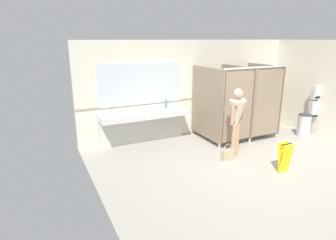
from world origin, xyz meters
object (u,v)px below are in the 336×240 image
object	(u,v)px
trash_bin	(304,125)
soap_dispenser	(166,105)
person_standing	(237,115)
wet_floor_sign	(285,157)
paper_towel_dispenser_lower	(315,109)
paper_towel_dispenser_upper	(317,92)
handbag	(228,154)
paper_cup	(170,108)

from	to	relation	value
trash_bin	soap_dispenser	size ratio (longest dim) A/B	2.98
person_standing	wet_floor_sign	world-z (taller)	person_standing
paper_towel_dispenser_lower	wet_floor_sign	size ratio (longest dim) A/B	0.78
person_standing	trash_bin	bearing A→B (deg)	6.82
paper_towel_dispenser_upper	handbag	world-z (taller)	paper_towel_dispenser_upper
trash_bin	wet_floor_sign	world-z (taller)	trash_bin
person_standing	handbag	xyz separation A→B (m)	(-0.27, -0.09, -0.91)
paper_cup	wet_floor_sign	world-z (taller)	paper_cup
paper_towel_dispenser_lower	paper_cup	distance (m)	4.22
handbag	paper_cup	size ratio (longest dim) A/B	4.20
person_standing	handbag	bearing A→B (deg)	-161.62
paper_towel_dispenser_lower	handbag	world-z (taller)	paper_towel_dispenser_lower
paper_towel_dispenser_upper	soap_dispenser	bearing A→B (deg)	159.18
person_standing	paper_cup	bearing A→B (deg)	119.27
paper_towel_dispenser_upper	person_standing	distance (m)	3.12
person_standing	handbag	distance (m)	0.95
trash_bin	handbag	xyz separation A→B (m)	(-3.02, -0.42, -0.19)
paper_towel_dispenser_lower	person_standing	bearing A→B (deg)	-174.08
paper_cup	paper_towel_dispenser_lower	bearing A→B (deg)	-18.06
person_standing	soap_dispenser	bearing A→B (deg)	116.63
handbag	trash_bin	bearing A→B (deg)	7.88
soap_dispenser	paper_cup	size ratio (longest dim) A/B	2.29
soap_dispenser	wet_floor_sign	xyz separation A→B (m)	(1.37, -2.95, -0.66)
paper_towel_dispenser_upper	paper_cup	world-z (taller)	paper_towel_dispenser_upper
paper_towel_dispenser_upper	paper_cup	xyz separation A→B (m)	(-4.01, 1.30, -0.32)
paper_towel_dispenser_upper	trash_bin	xyz separation A→B (m)	(-0.34, 0.00, -0.93)
handbag	paper_cup	world-z (taller)	paper_cup
paper_towel_dispenser_lower	handbag	size ratio (longest dim) A/B	1.23
paper_towel_dispenser_upper	handbag	size ratio (longest dim) A/B	0.94
wet_floor_sign	person_standing	bearing A→B (deg)	111.76
paper_towel_dispenser_lower	trash_bin	size ratio (longest dim) A/B	0.75
person_standing	handbag	size ratio (longest dim) A/B	4.09
person_standing	paper_cup	size ratio (longest dim) A/B	17.15
paper_towel_dispenser_upper	person_standing	size ratio (longest dim) A/B	0.23
trash_bin	handbag	size ratio (longest dim) A/B	1.63
paper_towel_dispenser_lower	trash_bin	world-z (taller)	paper_towel_dispenser_lower
person_standing	paper_cup	world-z (taller)	person_standing
soap_dispenser	handbag	bearing A→B (deg)	-71.14
handbag	wet_floor_sign	distance (m)	1.24
wet_floor_sign	paper_cup	bearing A→B (deg)	116.37
paper_towel_dispenser_lower	soap_dispenser	xyz separation A→B (m)	(-4.03, 1.54, 0.22)
handbag	soap_dispenser	xyz separation A→B (m)	(-0.67, 1.95, 0.85)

